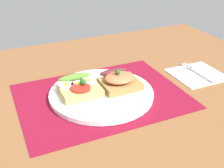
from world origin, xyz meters
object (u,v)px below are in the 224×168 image
(plate, at_px, (101,93))
(sandwich_egg_tomato, at_px, (79,88))
(sandwich_salmon, at_px, (120,81))
(fork, at_px, (197,72))
(napkin, at_px, (196,73))

(plate, xyz_separation_m, sandwich_egg_tomato, (-0.05, 0.02, 0.02))
(plate, height_order, sandwich_salmon, sandwich_salmon)
(sandwich_egg_tomato, distance_m, fork, 0.37)
(sandwich_salmon, relative_size, napkin, 0.69)
(plate, bearing_deg, sandwich_salmon, 2.03)
(plate, distance_m, sandwich_salmon, 0.06)
(sandwich_salmon, distance_m, fork, 0.26)
(plate, relative_size, sandwich_salmon, 2.71)
(sandwich_egg_tomato, relative_size, sandwich_salmon, 1.01)
(fork, bearing_deg, plate, -178.81)
(napkin, bearing_deg, sandwich_salmon, -179.40)
(plate, distance_m, sandwich_egg_tomato, 0.06)
(sandwich_egg_tomato, height_order, sandwich_salmon, sandwich_salmon)
(plate, height_order, napkin, plate)
(fork, bearing_deg, sandwich_salmon, -178.99)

